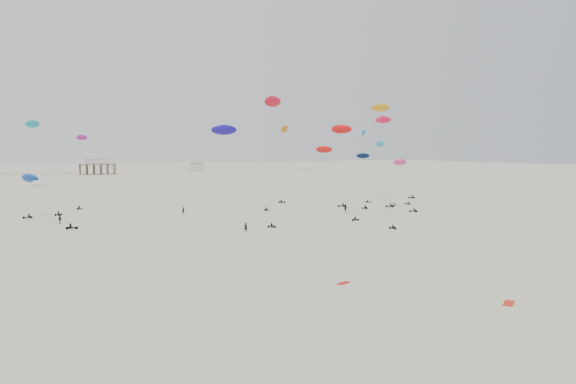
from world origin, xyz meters
name	(u,v)px	position (x,y,z in m)	size (l,w,h in m)	color
ground_plane	(166,190)	(0.00, 200.00, 0.00)	(900.00, 900.00, 0.00)	beige
pavilion_main	(97,167)	(-10.00, 350.00, 4.22)	(21.00, 13.00, 9.80)	brown
pavilion_small	(197,166)	(60.00, 380.00, 3.49)	(9.00, 7.00, 8.00)	brown
pier_fence	(2,175)	(-62.00, 350.00, 0.77)	(80.20, 0.20, 1.50)	black
rig_0	(382,126)	(20.93, 87.47, 19.96)	(6.48, 12.48, 25.56)	black
rig_1	(370,149)	(39.63, 121.22, 15.33)	(8.01, 10.22, 21.10)	black
rig_2	(403,175)	(41.21, 108.13, 8.74)	(5.78, 11.43, 14.56)	black
rig_3	(81,162)	(-33.27, 146.88, 11.79)	(4.56, 13.46, 20.33)	black
rig_4	(273,115)	(0.15, 95.93, 22.05)	(6.53, 9.80, 26.18)	black
rig_5	(39,145)	(-43.31, 132.10, 16.26)	(8.18, 8.60, 22.11)	black
rig_6	(284,138)	(23.88, 144.02, 18.43)	(8.89, 13.97, 23.48)	black
rig_7	(364,165)	(44.17, 131.68, 10.62)	(5.81, 10.02, 14.84)	black
rig_8	(384,127)	(46.70, 125.16, 21.38)	(6.38, 12.44, 25.41)	black
rig_9	(385,140)	(42.76, 118.94, 17.81)	(6.52, 10.09, 24.44)	black
rig_10	(30,184)	(-45.40, 129.16, 7.39)	(5.14, 8.06, 9.96)	black
rig_11	(52,201)	(-41.33, 107.46, 5.10)	(8.67, 9.50, 11.06)	black
rig_12	(344,143)	(17.96, 98.14, 16.56)	(4.51, 9.75, 20.77)	black
rig_13	(387,155)	(58.06, 140.26, 13.24)	(9.12, 12.27, 19.15)	black
rig_15	(227,135)	(1.17, 129.24, 18.87)	(11.20, 14.58, 23.48)	black
rig_16	(334,163)	(27.87, 120.47, 11.51)	(9.29, 15.36, 18.88)	black
rig_17	(312,175)	(25.17, 127.99, 8.28)	(8.77, 14.96, 15.22)	black
spectator_0	(246,232)	(-9.21, 86.44, 0.00)	(0.75, 0.52, 2.07)	black
spectator_1	(346,212)	(24.60, 108.32, 0.00)	(1.11, 0.64, 2.27)	black
spectator_2	(60,224)	(-39.88, 113.01, 0.00)	(1.18, 0.63, 1.99)	black
spectator_3	(183,214)	(-12.65, 120.20, 0.00)	(0.73, 0.50, 2.01)	black
grounded_kite_a	(509,304)	(-1.87, 30.73, 0.00)	(2.20, 0.90, 0.08)	red
grounded_kite_b	(343,283)	(-12.57, 44.67, 0.00)	(1.80, 0.70, 0.07)	#BD0B0F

